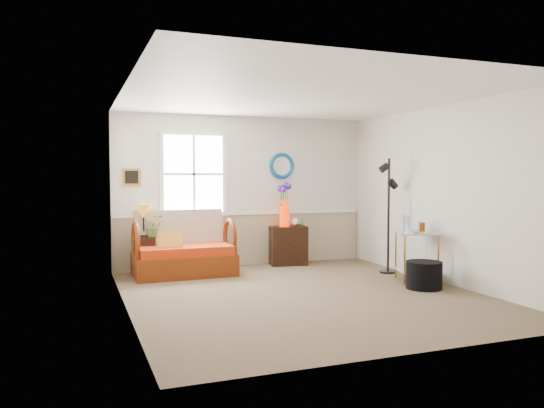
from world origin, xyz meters
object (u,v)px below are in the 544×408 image
object	(u,v)px
loveseat	(184,243)
lamp_stand	(145,256)
cabinet	(288,245)
floor_lamp	(388,216)
ottoman	(424,275)
side_table	(417,257)

from	to	relation	value
loveseat	lamp_stand	bearing A→B (deg)	154.43
cabinet	loveseat	bearing A→B (deg)	-159.77
floor_lamp	ottoman	world-z (taller)	floor_lamp
lamp_stand	ottoman	size ratio (longest dim) A/B	1.20
loveseat	lamp_stand	xyz separation A→B (m)	(-0.57, 0.27, -0.21)
cabinet	ottoman	size ratio (longest dim) A/B	1.38
lamp_stand	ottoman	distance (m)	4.27
lamp_stand	side_table	bearing A→B (deg)	-27.95
loveseat	lamp_stand	world-z (taller)	loveseat
loveseat	cabinet	world-z (taller)	loveseat
loveseat	cabinet	bearing A→B (deg)	10.14
side_table	cabinet	bearing A→B (deg)	120.55
lamp_stand	cabinet	world-z (taller)	cabinet
loveseat	ottoman	size ratio (longest dim) A/B	3.14
lamp_stand	floor_lamp	xyz separation A→B (m)	(3.71, -1.23, 0.63)
loveseat	ottoman	bearing A→B (deg)	-37.05
cabinet	floor_lamp	world-z (taller)	floor_lamp
lamp_stand	ottoman	xyz separation A→B (m)	(3.50, -2.44, -0.11)
loveseat	floor_lamp	xyz separation A→B (m)	(3.13, -0.96, 0.42)
loveseat	ottoman	xyz separation A→B (m)	(2.92, -2.17, -0.32)
cabinet	side_table	distance (m)	2.39
loveseat	ottoman	distance (m)	3.66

